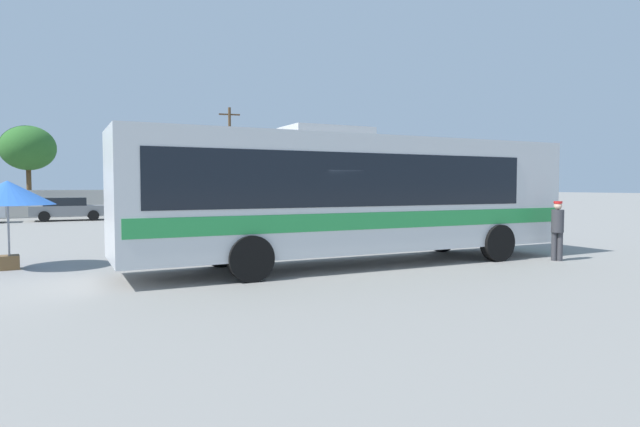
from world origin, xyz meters
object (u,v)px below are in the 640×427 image
(parked_car_third_grey, at_px, (68,208))
(utility_pole_far, at_px, (230,157))
(vendor_umbrella_near_gate_blue, at_px, (8,194))
(roadside_tree_midleft, at_px, (28,148))
(coach_bus_silver_green, at_px, (353,193))
(attendant_by_bus_door, at_px, (557,227))

(parked_car_third_grey, relative_size, utility_pole_far, 0.50)
(vendor_umbrella_near_gate_blue, distance_m, parked_car_third_grey, 20.53)
(roadside_tree_midleft, bearing_deg, parked_car_third_grey, -73.86)
(vendor_umbrella_near_gate_blue, height_order, utility_pole_far, utility_pole_far)
(parked_car_third_grey, height_order, roadside_tree_midleft, roadside_tree_midleft)
(vendor_umbrella_near_gate_blue, xyz_separation_m, roadside_tree_midleft, (1.36, 26.62, 2.81))
(coach_bus_silver_green, height_order, utility_pole_far, utility_pole_far)
(parked_car_third_grey, bearing_deg, vendor_umbrella_near_gate_blue, -99.00)
(attendant_by_bus_door, bearing_deg, utility_pole_far, 84.48)
(attendant_by_bus_door, distance_m, parked_car_third_grey, 28.24)
(parked_car_third_grey, bearing_deg, coach_bus_silver_green, -78.81)
(vendor_umbrella_near_gate_blue, bearing_deg, attendant_by_bus_door, -24.45)
(vendor_umbrella_near_gate_blue, height_order, parked_car_third_grey, vendor_umbrella_near_gate_blue)
(coach_bus_silver_green, height_order, vendor_umbrella_near_gate_blue, coach_bus_silver_green)
(coach_bus_silver_green, height_order, roadside_tree_midleft, roadside_tree_midleft)
(coach_bus_silver_green, height_order, parked_car_third_grey, coach_bus_silver_green)
(vendor_umbrella_near_gate_blue, distance_m, utility_pole_far, 32.73)
(coach_bus_silver_green, relative_size, utility_pole_far, 1.43)
(coach_bus_silver_green, distance_m, attendant_by_bus_door, 5.99)
(coach_bus_silver_green, relative_size, parked_car_third_grey, 2.86)
(utility_pole_far, relative_size, roadside_tree_midleft, 1.41)
(parked_car_third_grey, height_order, utility_pole_far, utility_pole_far)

